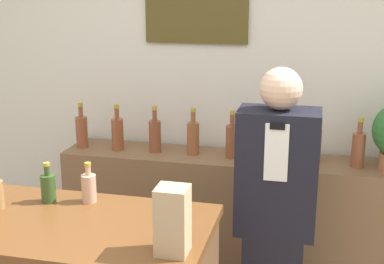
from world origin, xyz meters
The scene contains 14 objects.
back_wall centered at (0.00, 2.00, 1.36)m, with size 5.20×0.09×2.70m.
back_shelf centered at (0.19, 1.76, 0.45)m, with size 2.31×0.37×0.90m.
shopkeeper centered at (0.43, 1.14, 0.78)m, with size 0.40×0.25×1.57m.
paper_bag centered at (0.11, 0.36, 1.10)m, with size 0.12×0.11×0.26m.
counter_bottle_2 centered at (-0.57, 0.70, 1.05)m, with size 0.07×0.07×0.19m.
counter_bottle_3 centered at (-0.39, 0.74, 1.05)m, with size 0.07×0.07×0.19m.
shelf_bottle_0 centered at (-0.88, 1.74, 1.02)m, with size 0.08×0.08×0.30m.
shelf_bottle_1 centered at (-0.63, 1.74, 1.02)m, with size 0.08×0.08×0.30m.
shelf_bottle_2 centered at (-0.38, 1.75, 1.02)m, with size 0.08×0.08×0.30m.
shelf_bottle_3 centered at (-0.13, 1.76, 1.02)m, with size 0.08×0.08×0.30m.
shelf_bottle_4 centered at (0.11, 1.74, 1.02)m, with size 0.08×0.08×0.30m.
shelf_bottle_5 centered at (0.36, 1.77, 1.02)m, with size 0.08×0.08×0.30m.
shelf_bottle_6 centered at (0.61, 1.76, 1.02)m, with size 0.08×0.08×0.30m.
shelf_bottle_7 centered at (0.86, 1.74, 1.02)m, with size 0.08×0.08×0.30m.
Camera 1 is at (0.60, -1.37, 1.94)m, focal length 50.00 mm.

